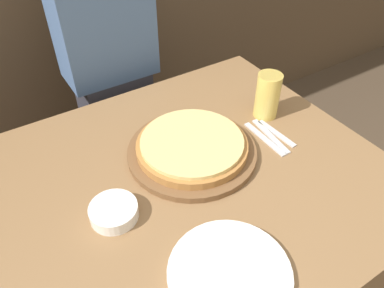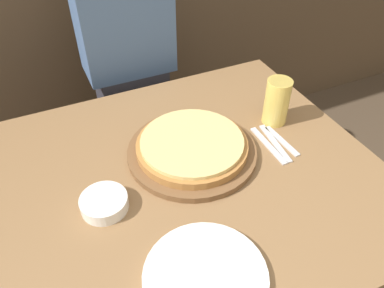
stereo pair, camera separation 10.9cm
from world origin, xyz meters
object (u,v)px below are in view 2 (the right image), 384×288
object	(u,v)px
pizza_on_board	(192,148)
fork	(268,145)
beer_glass	(277,100)
dinner_plate	(205,276)
dinner_knife	(275,143)
diner_person	(131,82)
side_bowl	(104,203)
spoon	(282,141)

from	to	relation	value
pizza_on_board	fork	bearing A→B (deg)	-15.79
beer_glass	dinner_plate	distance (m)	0.62
dinner_knife	diner_person	world-z (taller)	diner_person
dinner_plate	side_bowl	size ratio (longest dim) A/B	2.24
fork	diner_person	xyz separation A→B (m)	(-0.24, 0.66, -0.09)
spoon	pizza_on_board	bearing A→B (deg)	166.94
pizza_on_board	diner_person	distance (m)	0.61
pizza_on_board	side_bowl	xyz separation A→B (m)	(-0.29, -0.09, -0.01)
side_bowl	fork	xyz separation A→B (m)	(0.52, 0.03, -0.02)
dinner_plate	diner_person	size ratio (longest dim) A/B	0.20
beer_glass	side_bowl	world-z (taller)	beer_glass
pizza_on_board	diner_person	size ratio (longest dim) A/B	0.29
pizza_on_board	side_bowl	world-z (taller)	pizza_on_board
side_bowl	dinner_knife	distance (m)	0.54
spoon	dinner_knife	bearing A→B (deg)	180.00
beer_glass	dinner_knife	xyz separation A→B (m)	(-0.06, -0.10, -0.08)
diner_person	dinner_knife	bearing A→B (deg)	-68.57
pizza_on_board	dinner_knife	distance (m)	0.26
dinner_knife	spoon	xyz separation A→B (m)	(0.03, 0.00, 0.00)
side_bowl	spoon	world-z (taller)	side_bowl
dinner_knife	beer_glass	bearing A→B (deg)	58.50
fork	spoon	bearing A→B (deg)	0.00
side_bowl	spoon	xyz separation A→B (m)	(0.57, 0.03, -0.02)
side_bowl	fork	distance (m)	0.52
fork	dinner_knife	distance (m)	0.03
pizza_on_board	fork	size ratio (longest dim) A/B	2.11
spoon	dinner_plate	bearing A→B (deg)	-143.33
side_bowl	spoon	bearing A→B (deg)	2.69
fork	dinner_knife	size ratio (longest dim) A/B	1.00
beer_glass	pizza_on_board	bearing A→B (deg)	-173.64
beer_glass	dinner_knife	distance (m)	0.14
diner_person	fork	bearing A→B (deg)	-70.46
side_bowl	fork	world-z (taller)	side_bowl
side_bowl	diner_person	distance (m)	0.75
side_bowl	diner_person	size ratio (longest dim) A/B	0.09
fork	spoon	size ratio (longest dim) A/B	1.17
side_bowl	dinner_knife	world-z (taller)	side_bowl
pizza_on_board	dinner_plate	world-z (taller)	pizza_on_board
beer_glass	side_bowl	distance (m)	0.62
dinner_plate	fork	world-z (taller)	dinner_plate
diner_person	pizza_on_board	bearing A→B (deg)	-89.22
pizza_on_board	side_bowl	bearing A→B (deg)	-162.52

